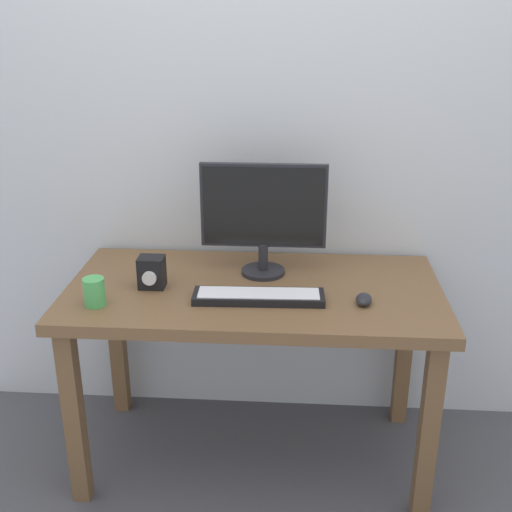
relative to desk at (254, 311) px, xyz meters
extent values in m
plane|color=#4C4C51|center=(0.00, 0.00, -0.65)|extent=(6.00, 6.00, 0.00)
cube|color=silver|center=(0.00, 0.39, 0.85)|extent=(2.55, 0.04, 3.00)
cube|color=brown|center=(0.00, 0.00, 0.08)|extent=(1.36, 0.69, 0.04)
cube|color=brown|center=(-0.61, -0.28, -0.30)|extent=(0.06, 0.06, 0.70)
cube|color=brown|center=(0.61, -0.28, -0.30)|extent=(0.06, 0.06, 0.70)
cube|color=brown|center=(-0.61, 0.28, -0.30)|extent=(0.06, 0.06, 0.70)
cube|color=brown|center=(0.61, 0.28, -0.30)|extent=(0.06, 0.06, 0.70)
cylinder|color=#232328|center=(0.03, 0.13, 0.11)|extent=(0.16, 0.16, 0.02)
cylinder|color=#232328|center=(0.03, 0.13, 0.17)|extent=(0.04, 0.04, 0.10)
cube|color=#232328|center=(0.03, 0.14, 0.36)|extent=(0.47, 0.02, 0.32)
cube|color=black|center=(0.03, 0.12, 0.36)|extent=(0.44, 0.01, 0.29)
cube|color=black|center=(0.02, -0.11, 0.11)|extent=(0.46, 0.13, 0.03)
cube|color=silver|center=(0.02, -0.11, 0.13)|extent=(0.42, 0.11, 0.00)
ellipsoid|color=#232328|center=(0.39, -0.12, 0.12)|extent=(0.07, 0.09, 0.04)
cube|color=black|center=(-0.37, -0.03, 0.16)|extent=(0.09, 0.07, 0.12)
cylinder|color=silver|center=(-0.37, -0.07, 0.15)|extent=(0.05, 0.01, 0.05)
cylinder|color=#4CB259|center=(-0.53, -0.19, 0.15)|extent=(0.07, 0.07, 0.10)
camera|label=1|loc=(0.15, -2.11, 1.06)|focal=44.88mm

